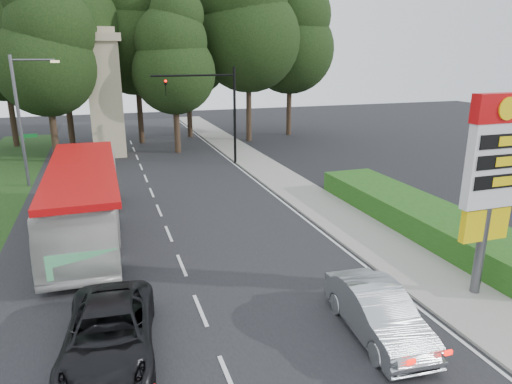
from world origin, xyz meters
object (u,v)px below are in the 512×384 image
object	(u,v)px
traffic_signal_mast	(217,102)
suv_charcoal	(109,333)
transit_bus	(85,202)
streetlight_signs	(23,116)
gas_station_pylon	(493,170)
sedan_silver	(378,312)
monument	(105,93)

from	to	relation	value
traffic_signal_mast	suv_charcoal	xyz separation A→B (m)	(-8.48, -21.48, -3.96)
traffic_signal_mast	transit_bus	world-z (taller)	traffic_signal_mast
traffic_signal_mast	streetlight_signs	distance (m)	12.83
gas_station_pylon	streetlight_signs	xyz separation A→B (m)	(-16.19, 20.01, -0.01)
traffic_signal_mast	sedan_silver	xyz separation A→B (m)	(-1.01, -22.95, -3.93)
streetlight_signs	monument	xyz separation A→B (m)	(4.99, 7.99, 0.67)
traffic_signal_mast	suv_charcoal	bearing A→B (deg)	-111.54
gas_station_pylon	suv_charcoal	size ratio (longest dim) A/B	1.33
monument	transit_bus	world-z (taller)	monument
transit_bus	suv_charcoal	bearing A→B (deg)	-83.97
traffic_signal_mast	streetlight_signs	xyz separation A→B (m)	(-12.67, -1.99, -0.23)
transit_bus	suv_charcoal	world-z (taller)	transit_bus
gas_station_pylon	streetlight_signs	bearing A→B (deg)	128.96
monument	suv_charcoal	distance (m)	27.85
sedan_silver	traffic_signal_mast	bearing A→B (deg)	92.27
gas_station_pylon	streetlight_signs	distance (m)	25.74
streetlight_signs	monument	bearing A→B (deg)	58.03
gas_station_pylon	traffic_signal_mast	bearing A→B (deg)	99.09
sedan_silver	suv_charcoal	world-z (taller)	sedan_silver
gas_station_pylon	streetlight_signs	world-z (taller)	streetlight_signs
streetlight_signs	suv_charcoal	distance (m)	20.28
traffic_signal_mast	streetlight_signs	world-z (taller)	streetlight_signs
sedan_silver	suv_charcoal	size ratio (longest dim) A/B	0.87
gas_station_pylon	monument	xyz separation A→B (m)	(-11.20, 28.01, 0.66)
gas_station_pylon	traffic_signal_mast	world-z (taller)	traffic_signal_mast
transit_bus	sedan_silver	size ratio (longest dim) A/B	2.63
traffic_signal_mast	sedan_silver	world-z (taller)	traffic_signal_mast
monument	suv_charcoal	bearing A→B (deg)	-91.67
gas_station_pylon	suv_charcoal	world-z (taller)	gas_station_pylon
transit_bus	sedan_silver	world-z (taller)	transit_bus
streetlight_signs	gas_station_pylon	bearing A→B (deg)	-51.04
gas_station_pylon	suv_charcoal	xyz separation A→B (m)	(-12.00, 0.52, -3.73)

